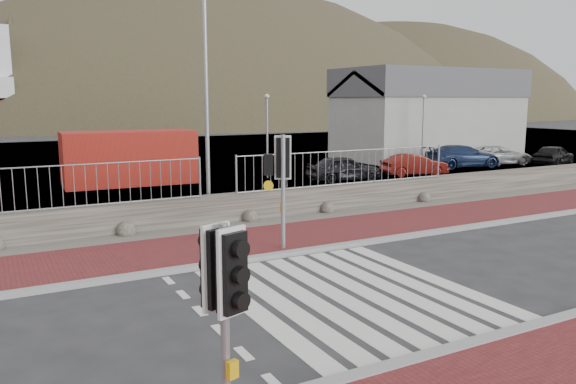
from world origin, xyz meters
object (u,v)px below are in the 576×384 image
streetlight (209,86)px  car_d (498,155)px  car_b (414,165)px  car_c (462,156)px  car_e (554,155)px  traffic_signal_near (224,289)px  shipping_container (129,158)px  traffic_signal_far (281,167)px  car_a (344,168)px

streetlight → car_d: streetlight is taller
car_b → car_c: bearing=-61.5°
car_e → car_c: bearing=58.3°
traffic_signal_near → car_b: traffic_signal_near is taller
streetlight → shipping_container: bearing=75.8°
car_e → traffic_signal_far: bearing=95.7°
traffic_signal_near → shipping_container: traffic_signal_near is taller
traffic_signal_near → car_b: (17.04, 16.56, -1.30)m
traffic_signal_far → shipping_container: (-0.75, 13.61, -0.96)m
traffic_signal_near → car_e: size_ratio=0.74×
traffic_signal_far → car_e: (23.18, 9.32, -1.58)m
shipping_container → traffic_signal_far: bearing=-84.8°
streetlight → car_c: size_ratio=1.71×
streetlight → traffic_signal_far: bearing=-106.5°
car_a → car_c: 9.05m
traffic_signal_far → car_b: (12.66, 9.53, -1.62)m
traffic_signal_near → car_b: 23.80m
traffic_signal_far → car_b: size_ratio=0.89×
shipping_container → car_c: bearing=-6.3°
shipping_container → car_a: 10.01m
shipping_container → car_e: 24.32m
car_d → car_e: bearing=-102.8°
traffic_signal_near → streetlight: bearing=52.1°
car_a → car_b: 4.21m
traffic_signal_near → car_c: 28.27m
traffic_signal_far → car_b: 15.93m
shipping_container → car_e: shipping_container is taller
car_a → car_d: bearing=-76.0°
streetlight → car_d: bearing=-0.9°
traffic_signal_near → traffic_signal_far: traffic_signal_far is taller
car_b → car_d: size_ratio=0.84×
traffic_signal_far → shipping_container: bearing=-62.5°
car_d → traffic_signal_far: bearing=137.7°
car_a → car_d: car_a is taller
car_e → shipping_container: bearing=63.7°
shipping_container → car_b: 14.03m
traffic_signal_near → shipping_container: size_ratio=0.44×
shipping_container → car_e: (23.93, -4.29, -0.62)m
streetlight → car_d: 21.87m
car_a → car_b: car_a is taller
car_a → car_e: (14.73, -0.38, -0.01)m
traffic_signal_far → car_d: (20.44, 11.04, -1.62)m
car_c → car_d: (3.03, 0.12, -0.09)m
traffic_signal_near → car_c: (21.80, 17.95, -1.21)m
shipping_container → car_e: size_ratio=1.67×
car_d → car_e: car_e is taller
car_d → car_e: size_ratio=1.15×
traffic_signal_near → car_a: size_ratio=0.72×
traffic_signal_near → shipping_container: (3.64, 20.64, -0.64)m
traffic_signal_far → car_a: size_ratio=0.84×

